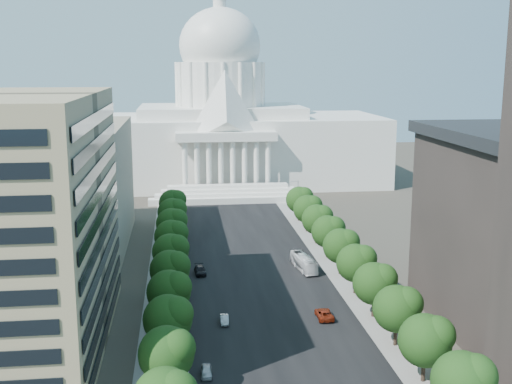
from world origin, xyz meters
name	(u,v)px	position (x,y,z in m)	size (l,w,h in m)	color
road_asphalt	(248,253)	(0.00, 90.00, 0.00)	(30.00, 260.00, 0.01)	black
sidewalk_left	(168,255)	(-19.00, 90.00, 0.00)	(8.00, 260.00, 0.02)	gray
sidewalk_right	(326,250)	(19.00, 90.00, 0.00)	(8.00, 260.00, 0.02)	gray
capitol	(221,130)	(0.00, 184.89, 20.01)	(120.00, 56.00, 73.00)	white
office_block_left_far	(45,188)	(-48.00, 100.00, 15.00)	(38.00, 52.00, 30.00)	gray
tree_l_b	(169,352)	(-17.66, 23.81, 6.45)	(7.79, 7.60, 9.97)	#33261C
tree_l_c	(170,318)	(-17.66, 35.81, 6.45)	(7.79, 7.60, 9.97)	#33261C
tree_l_d	(171,291)	(-17.66, 47.81, 6.45)	(7.79, 7.60, 9.97)	#33261C
tree_l_e	(171,269)	(-17.66, 59.81, 6.45)	(7.79, 7.60, 9.97)	#33261C
tree_l_f	(172,251)	(-17.66, 71.81, 6.45)	(7.79, 7.60, 9.97)	#33261C
tree_l_g	(172,236)	(-17.66, 83.81, 6.45)	(7.79, 7.60, 9.97)	#33261C
tree_l_h	(173,223)	(-17.66, 95.81, 6.45)	(7.79, 7.60, 9.97)	#33261C
tree_l_i	(173,212)	(-17.66, 107.81, 6.45)	(7.79, 7.60, 9.97)	#33261C
tree_l_j	(174,202)	(-17.66, 119.81, 6.45)	(7.79, 7.60, 9.97)	#33261C
tree_r_a	(465,380)	(18.34, 11.81, 6.45)	(7.79, 7.60, 9.97)	#33261C
tree_r_b	(428,339)	(18.34, 23.81, 6.45)	(7.79, 7.60, 9.97)	#33261C
tree_r_c	(399,307)	(18.34, 35.81, 6.45)	(7.79, 7.60, 9.97)	#33261C
tree_r_d	(376,282)	(18.34, 47.81, 6.45)	(7.79, 7.60, 9.97)	#33261C
tree_r_e	(358,262)	(18.34, 59.81, 6.45)	(7.79, 7.60, 9.97)	#33261C
tree_r_f	(342,245)	(18.34, 71.81, 6.45)	(7.79, 7.60, 9.97)	#33261C
tree_r_g	(329,231)	(18.34, 83.81, 6.45)	(7.79, 7.60, 9.97)	#33261C
tree_r_h	(318,219)	(18.34, 95.81, 6.45)	(7.79, 7.60, 9.97)	#33261C
tree_r_i	(309,208)	(18.34, 107.81, 6.45)	(7.79, 7.60, 9.97)	#33261C
tree_r_j	(300,199)	(18.34, 119.81, 6.45)	(7.79, 7.60, 9.97)	#33261C
streetlight_b	(410,313)	(19.90, 35.00, 5.82)	(2.61, 0.44, 9.00)	gray
streetlight_c	(365,264)	(19.90, 60.00, 5.82)	(2.61, 0.44, 9.00)	gray
streetlight_d	(335,232)	(19.90, 85.00, 5.82)	(2.61, 0.44, 9.00)	gray
streetlight_e	(313,208)	(19.90, 110.00, 5.82)	(2.61, 0.44, 9.00)	gray
streetlight_f	(296,191)	(19.90, 135.00, 5.82)	(2.61, 0.44, 9.00)	gray
car_silver	(224,320)	(-8.54, 48.08, 0.67)	(1.41, 4.04, 1.33)	#9EA0A6
car_red	(324,314)	(9.16, 48.12, 0.81)	(2.68, 5.81, 1.62)	maroon
car_dark_b	(200,271)	(-11.85, 75.18, 0.81)	(2.28, 5.60, 1.62)	black
car_parked	(206,371)	(-12.50, 29.19, 0.69)	(1.63, 4.05, 1.38)	#AAADB2
city_bus	(304,263)	(10.81, 75.61, 1.61)	(2.70, 11.53, 3.21)	silver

